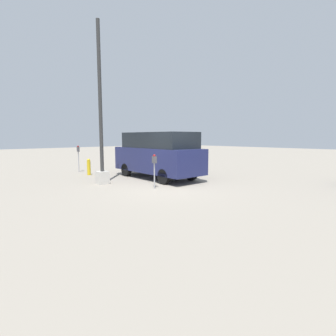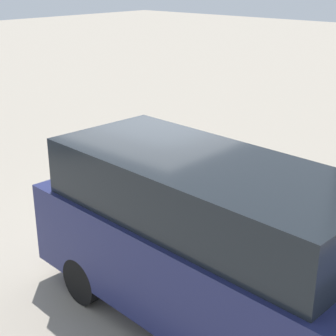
# 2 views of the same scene
# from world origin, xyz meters

# --- Properties ---
(ground_plane) EXTENTS (80.00, 80.00, 0.00)m
(ground_plane) POSITION_xyz_m (0.00, 0.00, 0.00)
(ground_plane) COLOR gray
(parking_meter_near) EXTENTS (0.22, 0.15, 1.33)m
(parking_meter_near) POSITION_xyz_m (0.01, 0.56, 0.98)
(parking_meter_near) COLOR #9E9EA3
(parking_meter_near) RESTS_ON ground
(parked_van) EXTENTS (4.99, 2.09, 2.21)m
(parked_van) POSITION_xyz_m (1.86, -1.22, 1.18)
(parked_van) COLOR navy
(parked_van) RESTS_ON ground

